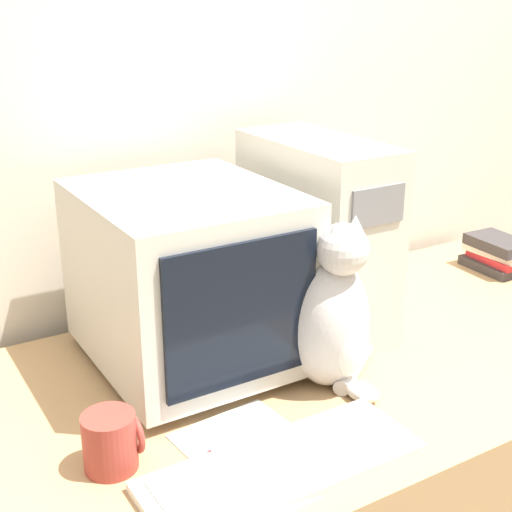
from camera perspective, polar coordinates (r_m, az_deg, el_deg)
The scene contains 10 objects.
wall_back at distance 1.86m, azimuth -2.35°, elevation 11.38°, with size 7.00×0.05×2.50m.
desk at distance 1.84m, azimuth 5.86°, elevation -18.61°, with size 1.70×0.85×0.77m.
crt_monitor at distance 1.51m, azimuth -5.50°, elevation -1.67°, with size 0.40×0.47×0.39m.
computer_tower at distance 1.69m, azimuth 4.83°, elevation 1.69°, with size 0.19×0.43×0.45m.
keyboard at distance 1.26m, azimuth 2.13°, elevation -16.46°, with size 0.49×0.18×0.02m.
cat at distance 1.45m, azimuth 6.17°, elevation -4.87°, with size 0.27×0.23×0.36m.
book_stack at distance 2.20m, azimuth 18.83°, elevation 0.14°, with size 0.14×0.19×0.10m.
pen at distance 1.26m, azimuth -5.49°, elevation -16.94°, with size 0.13×0.07×0.01m.
paper_sheet at distance 1.30m, azimuth 0.24°, elevation -15.66°, with size 0.23×0.31×0.00m.
mug at distance 1.27m, azimuth -11.49°, elevation -14.33°, with size 0.10×0.09×0.10m.
Camera 1 is at (-0.89, -0.70, 1.54)m, focal length 50.00 mm.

